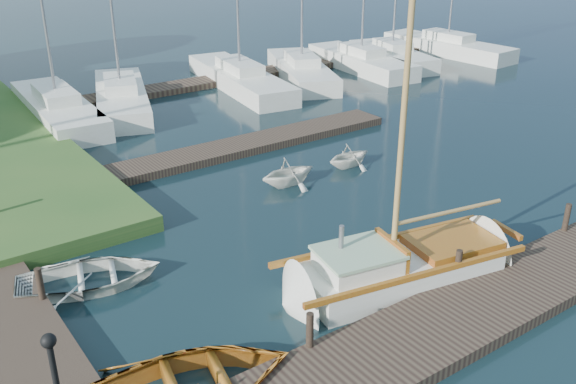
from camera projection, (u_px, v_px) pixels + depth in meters
ground at (288, 229)px, 18.72m from camera, size 160.00×160.00×0.00m
near_dock at (445, 325)px, 14.19m from camera, size 18.00×2.20×0.30m
far_dock at (232, 148)px, 24.55m from camera, size 14.00×1.60×0.30m
pontoon at (268, 72)px, 35.85m from camera, size 30.00×1.60×0.30m
mooring_post_1 at (310, 330)px, 13.12m from camera, size 0.16×0.16×0.80m
mooring_post_2 at (458, 265)px, 15.50m from camera, size 0.16×0.16×0.80m
mooring_post_3 at (567, 217)px, 17.88m from camera, size 0.16×0.16×0.80m
mooring_post_4 at (40, 284)px, 14.73m from camera, size 0.16×0.16×0.80m
lamp_post at (56, 380)px, 10.00m from camera, size 0.24×0.24×2.44m
sailboat at (404, 269)px, 16.01m from camera, size 7.39×3.22×9.83m
dinghy at (188, 381)px, 12.09m from camera, size 4.71×3.77×0.87m
tender_a at (89, 274)px, 15.78m from camera, size 4.03×3.36×0.72m
tender_b at (288, 170)px, 21.53m from camera, size 2.06×1.78×1.07m
tender_d at (349, 154)px, 23.09m from camera, size 1.90×1.66×0.96m
marina_boat_0 at (58, 107)px, 28.14m from camera, size 2.63×8.79×11.77m
marina_boat_1 at (121, 96)px, 29.80m from camera, size 4.87×8.68×10.94m
marina_boat_3 at (240, 77)px, 33.11m from camera, size 3.52×9.69×12.42m
marina_boat_4 at (302, 69)px, 34.69m from camera, size 5.21×8.38×11.35m
marina_boat_5 at (361, 60)px, 36.76m from camera, size 3.02×8.22×11.16m
marina_boat_6 at (392, 55)px, 38.01m from camera, size 3.77×7.26×11.04m
marina_boat_7 at (448, 45)px, 40.65m from camera, size 2.80×9.03×12.44m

